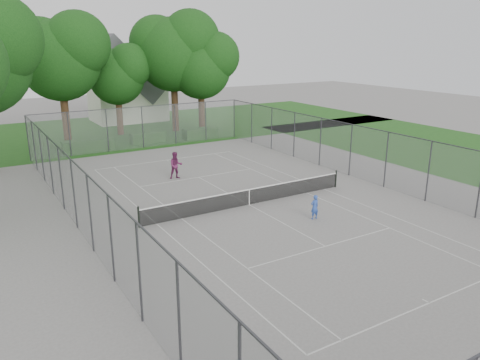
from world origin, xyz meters
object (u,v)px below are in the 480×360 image
tennis_net (249,196)px  house (127,87)px  woman_player (176,165)px  girl_player (315,207)px

tennis_net → house: size_ratio=1.35×
tennis_net → woman_player: woman_player is taller
tennis_net → house: (3.46, 31.43, 3.31)m
house → woman_player: (-4.85, -24.51, -2.92)m
tennis_net → girl_player: size_ratio=9.94×
tennis_net → girl_player: (1.74, -3.52, 0.14)m
girl_player → woman_player: 10.90m
house → girl_player: (-1.72, -34.95, -3.18)m
tennis_net → woman_player: (-1.39, 6.91, 0.39)m
tennis_net → house: bearing=83.7°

